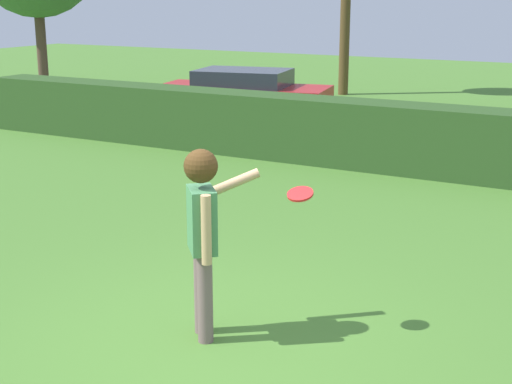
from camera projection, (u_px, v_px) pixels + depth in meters
ground_plane at (211, 346)px, 6.70m from camera, size 60.00×60.00×0.00m
person at (203, 223)px, 6.60m from camera, size 0.52×0.82×1.77m
frisbee at (300, 194)px, 6.62m from camera, size 0.24×0.23×0.10m
hedge_row at (438, 141)px, 12.79m from camera, size 20.40×0.90×1.19m
parked_car_red at (243, 92)px, 18.32m from camera, size 4.45×2.48×1.25m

